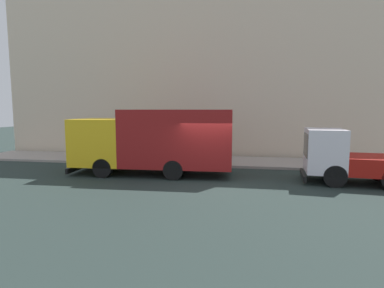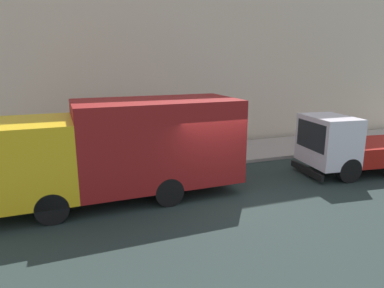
# 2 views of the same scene
# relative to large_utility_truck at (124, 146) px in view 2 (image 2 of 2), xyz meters

# --- Properties ---
(ground) EXTENTS (80.00, 80.00, 0.00)m
(ground) POSITION_rel_large_utility_truck_xyz_m (-1.02, -2.73, -1.67)
(ground) COLOR #25322F
(sidewalk) EXTENTS (3.39, 30.00, 0.14)m
(sidewalk) POSITION_rel_large_utility_truck_xyz_m (3.68, -2.73, -1.60)
(sidewalk) COLOR #A59991
(sidewalk) RESTS_ON ground
(building_facade) EXTENTS (0.50, 30.00, 12.76)m
(building_facade) POSITION_rel_large_utility_truck_xyz_m (5.87, -2.73, 4.71)
(building_facade) COLOR beige
(building_facade) RESTS_ON ground
(large_utility_truck) EXTENTS (2.84, 7.64, 3.07)m
(large_utility_truck) POSITION_rel_large_utility_truck_xyz_m (0.00, 0.00, 0.00)
(large_utility_truck) COLOR yellow
(large_utility_truck) RESTS_ON ground
(small_flatbed_truck) EXTENTS (2.54, 4.97, 2.26)m
(small_flatbed_truck) POSITION_rel_large_utility_truck_xyz_m (-0.46, -8.57, -0.62)
(small_flatbed_truck) COLOR white
(small_flatbed_truck) RESTS_ON ground
(pedestrian_walking) EXTENTS (0.47, 0.47, 1.71)m
(pedestrian_walking) POSITION_rel_large_utility_truck_xyz_m (3.30, 1.48, -0.63)
(pedestrian_walking) COLOR brown
(pedestrian_walking) RESTS_ON sidewalk
(pedestrian_standing) EXTENTS (0.55, 0.55, 1.73)m
(pedestrian_standing) POSITION_rel_large_utility_truck_xyz_m (4.28, -1.09, -0.62)
(pedestrian_standing) COLOR #505149
(pedestrian_standing) RESTS_ON sidewalk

